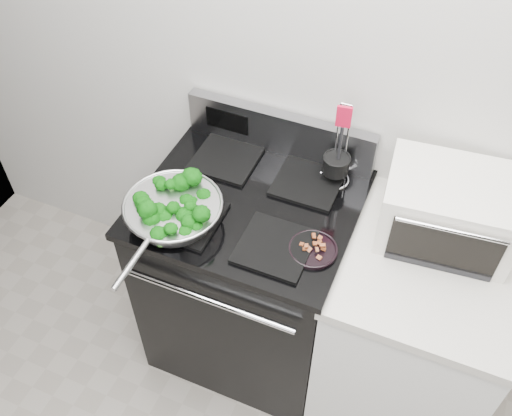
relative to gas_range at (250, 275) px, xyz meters
The scene contains 8 objects.
back_wall 0.97m from the gas_range, 48.22° to the left, with size 4.00×0.02×2.70m, color beige.
gas_range is the anchor object (origin of this frame).
counter 0.69m from the gas_range, ahead, with size 0.62×0.68×0.92m.
skillet 0.59m from the gas_range, 135.49° to the right, with size 0.35×0.56×0.07m.
broccoli_pile 0.61m from the gas_range, 135.85° to the right, with size 0.27×0.27×0.10m, color black, non-canonical shape.
bacon_plate 0.58m from the gas_range, 24.81° to the right, with size 0.17×0.17×0.04m.
utensil_holder 0.62m from the gas_range, 40.45° to the left, with size 0.12×0.12×0.36m.
toaster_oven 0.89m from the gas_range, 11.51° to the left, with size 0.46×0.37×0.25m.
Camera 1 is at (0.29, 0.09, 2.45)m, focal length 40.00 mm.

